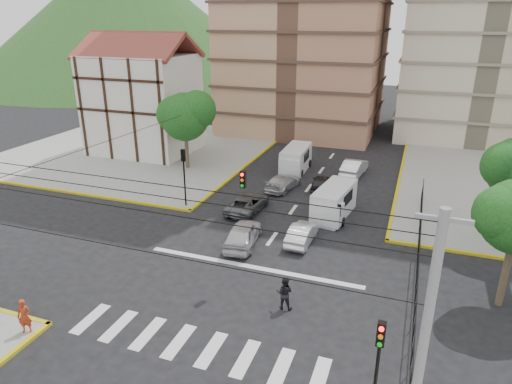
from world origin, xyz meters
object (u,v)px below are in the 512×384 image
at_px(van_right_lane, 333,203).
at_px(car_silver_front_left, 243,234).
at_px(traffic_light_se, 378,358).
at_px(pedestrian_sw_corner, 24,316).
at_px(traffic_light_nw, 184,168).
at_px(car_white_front_right, 302,233).
at_px(pedestrian_crosswalk, 284,293).
at_px(van_left_lane, 295,160).

bearing_deg(van_right_lane, car_silver_front_left, -118.62).
relative_size(traffic_light_se, pedestrian_sw_corner, 2.64).
height_order(traffic_light_nw, car_silver_front_left, traffic_light_nw).
height_order(car_silver_front_left, pedestrian_sw_corner, pedestrian_sw_corner).
height_order(traffic_light_se, traffic_light_nw, same).
bearing_deg(car_white_front_right, traffic_light_nw, -13.41).
bearing_deg(van_right_lane, pedestrian_crosswalk, -82.87).
height_order(pedestrian_sw_corner, pedestrian_crosswalk, pedestrian_sw_corner).
bearing_deg(car_silver_front_left, pedestrian_sw_corner, 54.82).
height_order(van_right_lane, car_white_front_right, van_right_lane).
bearing_deg(car_silver_front_left, van_left_lane, -94.55).
bearing_deg(pedestrian_sw_corner, traffic_light_nw, 66.84).
distance_m(traffic_light_nw, van_right_lane, 11.21).
relative_size(car_silver_front_left, pedestrian_crosswalk, 2.55).
xyz_separation_m(traffic_light_se, pedestrian_crosswalk, (-4.89, 5.83, -2.24)).
relative_size(car_silver_front_left, car_white_front_right, 1.17).
bearing_deg(traffic_light_se, van_right_lane, 105.15).
xyz_separation_m(traffic_light_se, car_silver_front_left, (-9.29, 11.42, -2.36)).
relative_size(van_right_lane, car_white_front_right, 1.36).
bearing_deg(van_right_lane, car_white_front_right, -95.80).
xyz_separation_m(van_left_lane, car_silver_front_left, (0.79, -15.23, -0.34)).
height_order(van_left_lane, pedestrian_sw_corner, van_left_lane).
height_order(traffic_light_se, pedestrian_crosswalk, traffic_light_se).
distance_m(van_left_lane, pedestrian_sw_corner, 27.27).
distance_m(traffic_light_nw, pedestrian_crosswalk, 14.67).
bearing_deg(car_white_front_right, car_silver_front_left, 26.41).
relative_size(van_right_lane, car_silver_front_left, 1.16).
bearing_deg(car_silver_front_left, traffic_light_se, 121.60).
bearing_deg(traffic_light_se, car_silver_front_left, 129.12).
height_order(traffic_light_se, car_silver_front_left, traffic_light_se).
bearing_deg(van_left_lane, traffic_light_nw, -118.00).
relative_size(traffic_light_nw, pedestrian_crosswalk, 2.53).
bearing_deg(traffic_light_se, traffic_light_nw, 135.00).
distance_m(traffic_light_se, pedestrian_sw_corner, 15.48).
height_order(traffic_light_se, van_right_lane, traffic_light_se).
xyz_separation_m(van_right_lane, car_white_front_right, (-1.10, -4.54, -0.46)).
relative_size(traffic_light_se, pedestrian_crosswalk, 2.53).
bearing_deg(pedestrian_crosswalk, traffic_light_nw, -45.52).
bearing_deg(pedestrian_crosswalk, van_right_lane, -93.79).
height_order(van_left_lane, car_white_front_right, van_left_lane).
bearing_deg(traffic_light_se, pedestrian_sw_corner, -179.59).
xyz_separation_m(traffic_light_nw, pedestrian_crosswalk, (10.71, -9.77, -2.24)).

